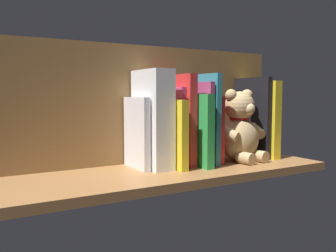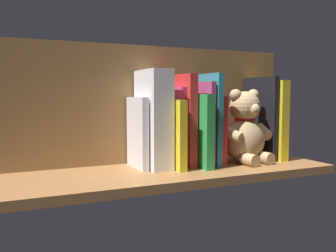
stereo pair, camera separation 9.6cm
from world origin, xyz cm
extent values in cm
cube|color=#9E6B3D|center=(0.00, 0.00, -1.10)|extent=(88.23, 29.08, 2.20)
cube|color=brown|center=(0.00, -12.29, 16.63)|extent=(88.23, 1.50, 33.25)
cube|color=yellow|center=(-35.03, -3.12, 11.77)|extent=(2.80, 16.04, 23.54)
cube|color=black|center=(-32.42, -3.62, 12.35)|extent=(1.51, 15.04, 24.69)
ellipsoid|color=tan|center=(-24.24, -0.15, 6.37)|extent=(13.26, 12.14, 12.74)
sphere|color=tan|center=(-24.24, -0.15, 16.03)|extent=(8.76, 8.76, 8.76)
sphere|color=tan|center=(-27.51, -0.53, 19.31)|extent=(3.38, 3.38, 3.38)
sphere|color=tan|center=(-20.98, 0.22, 19.31)|extent=(3.38, 3.38, 3.38)
sphere|color=#DBB77F|center=(-24.67, 3.55, 15.37)|extent=(3.38, 3.38, 3.38)
cylinder|color=tan|center=(-30.44, 0.74, 8.60)|extent=(4.36, 6.78, 4.71)
cylinder|color=tan|center=(-18.41, 2.12, 8.60)|extent=(5.47, 6.93, 4.71)
cylinder|color=tan|center=(-27.71, 4.90, 1.69)|extent=(3.91, 5.13, 3.38)
cylinder|color=tan|center=(-22.02, 5.56, 1.69)|extent=(3.91, 5.13, 3.38)
torus|color=red|center=(-24.24, -0.15, 12.54)|extent=(6.44, 6.44, 1.00)
cube|color=red|center=(-15.49, -4.05, 9.50)|extent=(1.90, 14.19, 19.00)
cube|color=teal|center=(-13.28, -3.36, 12.62)|extent=(1.89, 15.57, 25.25)
cube|color=#B23F72|center=(-11.29, -3.49, 11.44)|extent=(1.45, 15.30, 22.87)
cube|color=green|center=(-8.94, -2.20, 9.81)|extent=(2.35, 17.89, 19.63)
cube|color=red|center=(-6.15, -4.12, 12.48)|extent=(2.31, 14.04, 24.96)
cube|color=#B23F72|center=(-3.90, -5.00, 10.73)|extent=(1.94, 12.28, 21.49)
cube|color=yellow|center=(-1.74, -2.73, 9.06)|extent=(2.11, 16.82, 18.13)
cube|color=white|center=(2.58, -3.78, 12.97)|extent=(5.62, 14.53, 25.94)
cube|color=silver|center=(6.71, -4.88, 9.39)|extent=(1.73, 12.53, 18.78)
camera|label=1|loc=(48.17, 82.26, 19.45)|focal=39.38mm
camera|label=2|loc=(39.69, 86.67, 19.45)|focal=39.38mm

